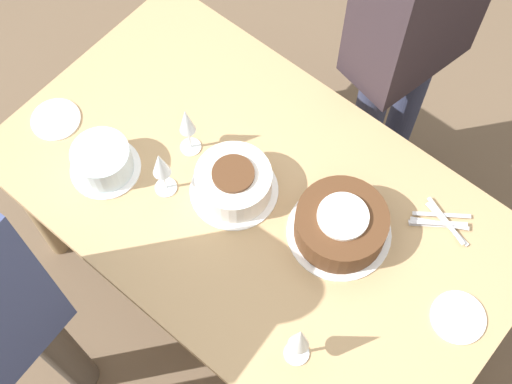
{
  "coord_description": "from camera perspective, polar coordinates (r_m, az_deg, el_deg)",
  "views": [
    {
      "loc": [
        -0.59,
        0.71,
        2.65
      ],
      "look_at": [
        0.0,
        0.0,
        0.81
      ],
      "focal_mm": 50.0,
      "sensor_mm": 36.0,
      "label": 1
    }
  ],
  "objects": [
    {
      "name": "wine_glass_extra",
      "position": [
        1.81,
        3.49,
        -11.67
      ],
      "size": [
        0.07,
        0.07,
        0.21
      ],
      "color": "silver",
      "rests_on": "dining_table"
    },
    {
      "name": "dessert_plate_right",
      "position": [
        2.32,
        -15.73,
        5.61
      ],
      "size": [
        0.16,
        0.16,
        0.01
      ],
      "color": "white",
      "rests_on": "dining_table"
    },
    {
      "name": "dining_table",
      "position": [
        2.2,
        0.0,
        -1.86
      ],
      "size": [
        1.56,
        0.91,
        0.76
      ],
      "color": "tan",
      "rests_on": "ground_plane"
    },
    {
      "name": "dessert_plate_left",
      "position": [
        2.05,
        15.87,
        -9.62
      ],
      "size": [
        0.15,
        0.15,
        0.01
      ],
      "color": "white",
      "rests_on": "dining_table"
    },
    {
      "name": "person_cutting",
      "position": [
        2.3,
        12.57,
        13.08
      ],
      "size": [
        0.29,
        0.44,
        1.54
      ],
      "rotation": [
        0.0,
        0.0,
        1.38
      ],
      "color": "#2D334C",
      "rests_on": "ground_plane"
    },
    {
      "name": "ground_plane",
      "position": [
        2.8,
        0.0,
        -7.41
      ],
      "size": [
        12.0,
        12.0,
        0.0
      ],
      "primitive_type": "plane",
      "color": "brown"
    },
    {
      "name": "fork_pile",
      "position": [
        2.13,
        14.63,
        -2.33
      ],
      "size": [
        0.18,
        0.15,
        0.02
      ],
      "color": "silver",
      "rests_on": "dining_table"
    },
    {
      "name": "wine_glass_far",
      "position": [
        2.02,
        -7.63,
        2.08
      ],
      "size": [
        0.07,
        0.07,
        0.2
      ],
      "color": "silver",
      "rests_on": "dining_table"
    },
    {
      "name": "cake_center_white",
      "position": [
        2.07,
        -1.8,
        0.76
      ],
      "size": [
        0.26,
        0.26,
        0.11
      ],
      "color": "white",
      "rests_on": "dining_table"
    },
    {
      "name": "cake_front_chocolate",
      "position": [
        2.02,
        6.8,
        -2.62
      ],
      "size": [
        0.3,
        0.3,
        0.12
      ],
      "color": "white",
      "rests_on": "dining_table"
    },
    {
      "name": "cake_back_decorated",
      "position": [
        2.16,
        -12.16,
        2.47
      ],
      "size": [
        0.21,
        0.21,
        0.1
      ],
      "color": "white",
      "rests_on": "dining_table"
    },
    {
      "name": "wine_glass_near",
      "position": [
        2.08,
        -5.55,
        5.51
      ],
      "size": [
        0.06,
        0.06,
        0.2
      ],
      "color": "silver",
      "rests_on": "dining_table"
    }
  ]
}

